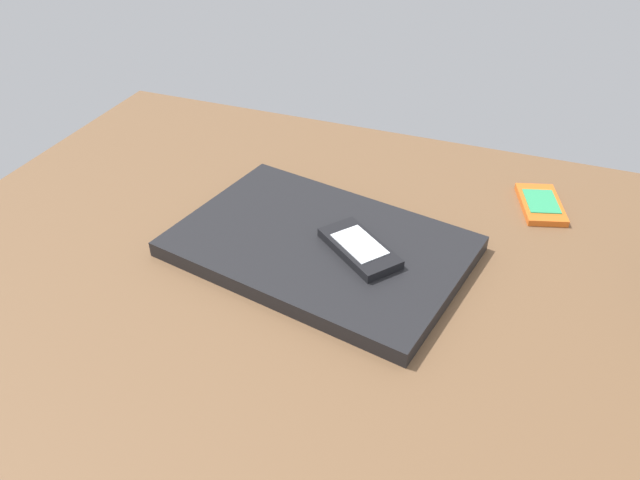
# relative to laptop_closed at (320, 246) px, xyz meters

# --- Properties ---
(desk_surface) EXTENTS (1.20, 0.80, 0.03)m
(desk_surface) POSITION_rel_laptop_closed_xyz_m (-0.08, 0.04, -0.03)
(desk_surface) COLOR brown
(desk_surface) RESTS_ON ground
(laptop_closed) EXTENTS (0.40, 0.30, 0.02)m
(laptop_closed) POSITION_rel_laptop_closed_xyz_m (0.00, 0.00, 0.00)
(laptop_closed) COLOR black
(laptop_closed) RESTS_ON desk_surface
(cell_phone_on_laptop) EXTENTS (0.12, 0.11, 0.01)m
(cell_phone_on_laptop) POSITION_rel_laptop_closed_xyz_m (-0.05, 0.01, 0.02)
(cell_phone_on_laptop) COLOR black
(cell_phone_on_laptop) RESTS_ON laptop_closed
(cell_phone_on_desk) EXTENTS (0.08, 0.11, 0.01)m
(cell_phone_on_desk) POSITION_rel_laptop_closed_xyz_m (-0.25, -0.21, -0.01)
(cell_phone_on_desk) COLOR orange
(cell_phone_on_desk) RESTS_ON desk_surface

